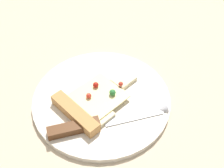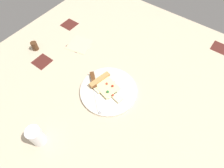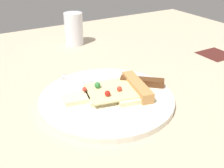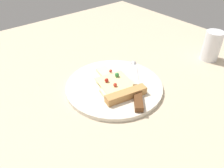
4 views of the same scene
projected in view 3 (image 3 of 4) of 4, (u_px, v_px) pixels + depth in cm
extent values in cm
cube|color=#C6B293|center=(143.00, 119.00, 54.95)|extent=(139.99, 139.99, 3.00)
cube|color=#4C1E19|center=(216.00, 55.00, 82.40)|extent=(9.00, 9.00, 0.20)
cylinder|color=silver|center=(107.00, 98.00, 57.94)|extent=(28.84, 28.84, 1.23)
cube|color=beige|center=(124.00, 91.00, 58.54)|extent=(8.16, 12.01, 1.00)
cube|color=beige|center=(100.00, 95.00, 57.00)|extent=(6.98, 8.21, 1.00)
cube|color=beige|center=(77.00, 99.00, 55.61)|extent=(5.84, 4.60, 1.00)
cube|color=#F2E099|center=(111.00, 91.00, 57.40)|extent=(11.70, 11.08, 0.30)
cube|color=tan|center=(137.00, 87.00, 59.09)|extent=(5.04, 12.28, 2.20)
sphere|color=red|center=(119.00, 89.00, 56.65)|extent=(1.10, 1.10, 1.10)
sphere|color=red|center=(84.00, 89.00, 56.58)|extent=(0.99, 0.99, 0.99)
sphere|color=#2D7A38|center=(97.00, 85.00, 57.84)|extent=(1.33, 1.33, 1.33)
sphere|color=#B21E14|center=(107.00, 93.00, 54.79)|extent=(1.19, 1.19, 1.19)
cube|color=silver|center=(91.00, 80.00, 64.03)|extent=(10.41, 9.33, 0.30)
cone|color=silver|center=(67.00, 78.00, 64.97)|extent=(2.82, 2.82, 2.00)
cube|color=#593319|center=(142.00, 82.00, 61.83)|extent=(9.02, 8.18, 1.60)
cylinder|color=white|center=(74.00, 29.00, 88.32)|extent=(6.06, 6.06, 10.48)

